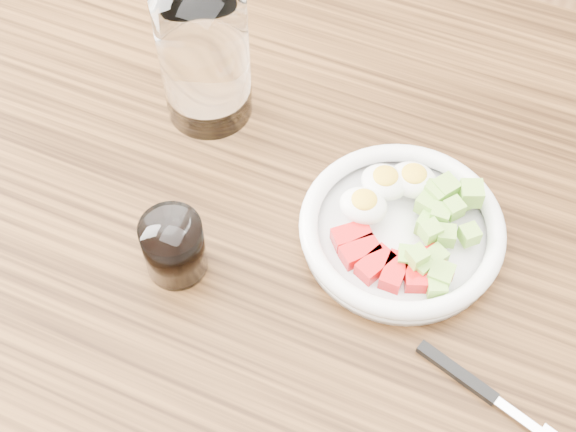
# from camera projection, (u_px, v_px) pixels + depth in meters

# --- Properties ---
(dining_table) EXTENTS (1.50, 0.90, 0.77)m
(dining_table) POSITION_uv_depth(u_px,v_px,m) (293.00, 291.00, 0.89)
(dining_table) COLOR brown
(dining_table) RESTS_ON ground
(bowl) EXTENTS (0.20, 0.20, 0.05)m
(bowl) POSITION_uv_depth(u_px,v_px,m) (403.00, 226.00, 0.79)
(bowl) COLOR white
(bowl) RESTS_ON dining_table
(fork) EXTENTS (0.17, 0.06, 0.01)m
(fork) POSITION_uv_depth(u_px,v_px,m) (479.00, 388.00, 0.71)
(fork) COLOR black
(fork) RESTS_ON dining_table
(water_glass) EXTENTS (0.09, 0.09, 0.17)m
(water_glass) POSITION_uv_depth(u_px,v_px,m) (204.00, 53.00, 0.83)
(water_glass) COLOR white
(water_glass) RESTS_ON dining_table
(coffee_glass) EXTENTS (0.06, 0.06, 0.07)m
(coffee_glass) POSITION_uv_depth(u_px,v_px,m) (174.00, 247.00, 0.76)
(coffee_glass) COLOR white
(coffee_glass) RESTS_ON dining_table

